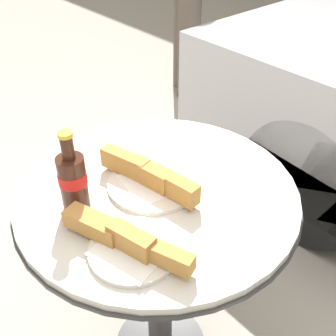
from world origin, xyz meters
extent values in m
cylinder|color=#333333|center=(0.00, 0.00, 0.37)|extent=(0.08, 0.08, 0.70)
cylinder|color=#333333|center=(0.00, 0.00, 0.72)|extent=(0.75, 0.75, 0.01)
cylinder|color=beige|center=(0.00, 0.00, 0.73)|extent=(0.74, 0.74, 0.02)
cylinder|color=#3D1E14|center=(-0.08, -0.20, 0.82)|extent=(0.07, 0.07, 0.15)
cylinder|color=red|center=(-0.08, -0.20, 0.84)|extent=(0.07, 0.07, 0.03)
cylinder|color=#3D1E14|center=(-0.08, -0.20, 0.92)|extent=(0.03, 0.03, 0.06)
cylinder|color=gold|center=(-0.08, -0.20, 0.96)|extent=(0.03, 0.03, 0.01)
cylinder|color=silver|center=(-0.02, 0.00, 0.75)|extent=(0.24, 0.24, 0.01)
cube|color=white|center=(-0.02, 0.00, 0.76)|extent=(0.17, 0.17, 0.00)
cube|color=#B77F3D|center=(-0.10, -0.03, 0.79)|extent=(0.15, 0.07, 0.06)
cube|color=#B77F3D|center=(-0.02, -0.01, 0.79)|extent=(0.14, 0.06, 0.05)
cube|color=#B77F3D|center=(0.07, 0.01, 0.79)|extent=(0.13, 0.05, 0.05)
cylinder|color=silver|center=(0.13, -0.18, 0.75)|extent=(0.20, 0.20, 0.01)
cube|color=white|center=(0.13, -0.18, 0.76)|extent=(0.18, 0.18, 0.00)
cube|color=#B77F3D|center=(0.03, -0.22, 0.78)|extent=(0.15, 0.09, 0.04)
cube|color=#B77F3D|center=(0.13, -0.19, 0.78)|extent=(0.12, 0.06, 0.05)
cube|color=#B77F3D|center=(0.21, -0.16, 0.78)|extent=(0.14, 0.08, 0.04)
cylinder|color=black|center=(-0.03, 0.90, 0.31)|extent=(0.61, 0.20, 0.61)
cylinder|color=brown|center=(-1.58, 1.58, 0.41)|extent=(0.16, 0.16, 0.82)
cylinder|color=brown|center=(-1.42, 1.48, 0.41)|extent=(0.16, 0.16, 0.82)
camera|label=1|loc=(0.67, -0.55, 1.44)|focal=45.00mm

